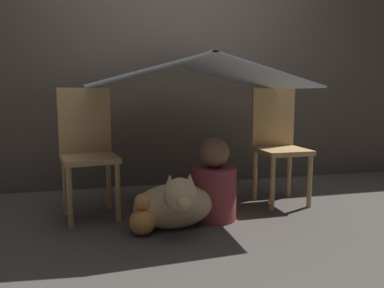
# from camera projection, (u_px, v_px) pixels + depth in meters

# --- Properties ---
(ground_plane) EXTENTS (8.80, 8.80, 0.00)m
(ground_plane) POSITION_uv_depth(u_px,v_px,m) (197.00, 216.00, 2.67)
(ground_plane) COLOR #47423D
(wall_back) EXTENTS (7.00, 0.05, 2.50)m
(wall_back) POSITION_uv_depth(u_px,v_px,m) (170.00, 51.00, 3.45)
(wall_back) COLOR #4C4238
(wall_back) RESTS_ON ground_plane
(chair_left) EXTENTS (0.42, 0.42, 0.90)m
(chair_left) POSITION_uv_depth(u_px,v_px,m) (88.00, 147.00, 2.62)
(chair_left) COLOR tan
(chair_left) RESTS_ON ground_plane
(chair_right) EXTENTS (0.37, 0.37, 0.90)m
(chair_right) POSITION_uv_depth(u_px,v_px,m) (278.00, 141.00, 2.98)
(chair_right) COLOR tan
(chair_right) RESTS_ON ground_plane
(sheet_canopy) EXTENTS (1.46, 1.11, 0.21)m
(sheet_canopy) POSITION_uv_depth(u_px,v_px,m) (192.00, 73.00, 2.66)
(sheet_canopy) COLOR silver
(person_front) EXTENTS (0.31, 0.31, 0.57)m
(person_front) POSITION_uv_depth(u_px,v_px,m) (214.00, 185.00, 2.57)
(person_front) COLOR maroon
(person_front) RESTS_ON ground_plane
(dog) EXTENTS (0.52, 0.45, 0.40)m
(dog) POSITION_uv_depth(u_px,v_px,m) (175.00, 204.00, 2.36)
(dog) COLOR tan
(dog) RESTS_ON ground_plane
(plush_toy) EXTENTS (0.16, 0.16, 0.26)m
(plush_toy) POSITION_uv_depth(u_px,v_px,m) (142.00, 218.00, 2.30)
(plush_toy) COLOR #D88C3F
(plush_toy) RESTS_ON ground_plane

